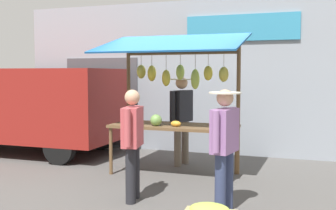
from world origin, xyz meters
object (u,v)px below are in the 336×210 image
(market_stall, at_px, (174,86))
(parked_van, at_px, (18,103))
(shopper_with_shopping_bag, at_px, (225,141))
(shopper_with_ponytail, at_px, (132,138))
(vendor_with_sunhat, at_px, (182,113))

(market_stall, height_order, parked_van, market_stall)
(market_stall, height_order, shopper_with_shopping_bag, market_stall)
(market_stall, relative_size, shopper_with_ponytail, 1.60)
(shopper_with_ponytail, distance_m, shopper_with_shopping_bag, 1.31)
(market_stall, relative_size, parked_van, 0.57)
(vendor_with_sunhat, bearing_deg, market_stall, 19.42)
(parked_van, bearing_deg, shopper_with_shopping_bag, 154.26)
(market_stall, distance_m, shopper_with_ponytail, 1.82)
(vendor_with_sunhat, height_order, shopper_with_shopping_bag, vendor_with_sunhat)
(shopper_with_ponytail, xyz_separation_m, shopper_with_shopping_bag, (-1.31, 0.06, 0.03))
(vendor_with_sunhat, height_order, shopper_with_ponytail, vendor_with_sunhat)
(vendor_with_sunhat, bearing_deg, shopper_with_ponytail, 14.20)
(market_stall, height_order, shopper_with_ponytail, market_stall)
(shopper_with_ponytail, bearing_deg, vendor_with_sunhat, -10.02)
(shopper_with_shopping_bag, bearing_deg, vendor_with_sunhat, 38.76)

